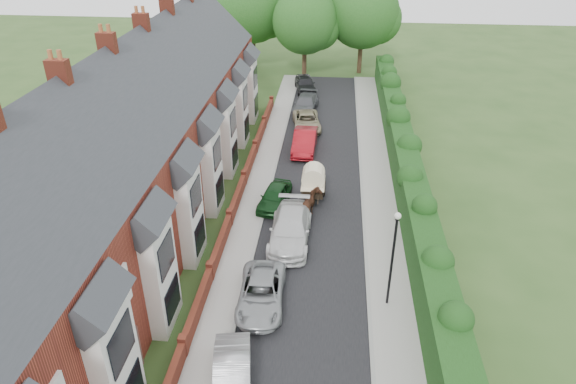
# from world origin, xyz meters

# --- Properties ---
(ground) EXTENTS (140.00, 140.00, 0.00)m
(ground) POSITION_xyz_m (0.00, 0.00, 0.00)
(ground) COLOR #2D4C1E
(ground) RESTS_ON ground
(road) EXTENTS (6.00, 58.00, 0.02)m
(road) POSITION_xyz_m (-0.50, 11.00, 0.01)
(road) COLOR black
(road) RESTS_ON ground
(pavement_hedge_side) EXTENTS (2.20, 58.00, 0.12)m
(pavement_hedge_side) POSITION_xyz_m (3.60, 11.00, 0.06)
(pavement_hedge_side) COLOR gray
(pavement_hedge_side) RESTS_ON ground
(pavement_house_side) EXTENTS (1.70, 58.00, 0.12)m
(pavement_house_side) POSITION_xyz_m (-4.35, 11.00, 0.06)
(pavement_house_side) COLOR gray
(pavement_house_side) RESTS_ON ground
(kerb_hedge_side) EXTENTS (0.18, 58.00, 0.13)m
(kerb_hedge_side) POSITION_xyz_m (2.55, 11.00, 0.07)
(kerb_hedge_side) COLOR gray
(kerb_hedge_side) RESTS_ON ground
(kerb_house_side) EXTENTS (0.18, 58.00, 0.13)m
(kerb_house_side) POSITION_xyz_m (-3.55, 11.00, 0.07)
(kerb_house_side) COLOR gray
(kerb_house_side) RESTS_ON ground
(hedge) EXTENTS (2.10, 58.00, 2.85)m
(hedge) POSITION_xyz_m (5.40, 11.00, 1.60)
(hedge) COLOR black
(hedge) RESTS_ON ground
(terrace_row) EXTENTS (9.05, 40.50, 11.50)m
(terrace_row) POSITION_xyz_m (-10.87, 9.98, 4.47)
(terrace_row) COLOR #9C3A27
(terrace_row) RESTS_ON ground
(garden_wall_row) EXTENTS (0.35, 40.35, 1.10)m
(garden_wall_row) POSITION_xyz_m (-5.35, 10.00, 0.46)
(garden_wall_row) COLOR maroon
(garden_wall_row) RESTS_ON ground
(lamppost) EXTENTS (0.32, 0.32, 5.16)m
(lamppost) POSITION_xyz_m (3.40, 4.00, 3.30)
(lamppost) COLOR black
(lamppost) RESTS_ON ground
(tree_far_left) EXTENTS (7.14, 6.80, 9.29)m
(tree_far_left) POSITION_xyz_m (-2.65, 40.08, 5.71)
(tree_far_left) COLOR #332316
(tree_far_left) RESTS_ON ground
(tree_far_right) EXTENTS (7.98, 7.60, 10.31)m
(tree_far_right) POSITION_xyz_m (3.39, 42.08, 6.31)
(tree_far_right) COLOR #332316
(tree_far_right) RESTS_ON ground
(tree_far_back) EXTENTS (8.40, 8.00, 10.82)m
(tree_far_back) POSITION_xyz_m (-8.59, 43.08, 6.62)
(tree_far_back) COLOR #332316
(tree_far_back) RESTS_ON ground
(car_silver_a) EXTENTS (2.11, 4.31, 1.36)m
(car_silver_a) POSITION_xyz_m (-3.00, -1.44, 0.68)
(car_silver_a) COLOR #B8B8BD
(car_silver_a) RESTS_ON ground
(car_silver_b) EXTENTS (2.32, 4.68, 1.28)m
(car_silver_b) POSITION_xyz_m (-2.56, 3.52, 0.64)
(car_silver_b) COLOR #999DA0
(car_silver_b) RESTS_ON ground
(car_white) EXTENTS (2.25, 5.45, 1.58)m
(car_white) POSITION_xyz_m (-1.67, 8.84, 0.79)
(car_white) COLOR silver
(car_white) RESTS_ON ground
(car_green) EXTENTS (2.20, 4.03, 1.30)m
(car_green) POSITION_xyz_m (-3.00, 12.60, 0.65)
(car_green) COLOR #0F3514
(car_green) RESTS_ON ground
(car_red) EXTENTS (1.76, 4.81, 1.57)m
(car_red) POSITION_xyz_m (-1.67, 20.90, 0.79)
(car_red) COLOR #A0111A
(car_red) RESTS_ON ground
(car_beige) EXTENTS (2.80, 4.93, 1.30)m
(car_beige) POSITION_xyz_m (-1.79, 25.35, 0.65)
(car_beige) COLOR tan
(car_beige) RESTS_ON ground
(car_grey) EXTENTS (2.38, 4.99, 1.40)m
(car_grey) POSITION_xyz_m (-2.16, 29.40, 0.70)
(car_grey) COLOR #515358
(car_grey) RESTS_ON ground
(car_black) EXTENTS (2.64, 4.79, 1.54)m
(car_black) POSITION_xyz_m (-2.58, 35.10, 0.77)
(car_black) COLOR black
(car_black) RESTS_ON ground
(horse) EXTENTS (1.28, 2.19, 1.74)m
(horse) POSITION_xyz_m (-0.64, 11.34, 0.87)
(horse) COLOR #522F1E
(horse) RESTS_ON ground
(horse_cart) EXTENTS (1.52, 3.37, 2.43)m
(horse_cart) POSITION_xyz_m (-0.64, 13.57, 1.39)
(horse_cart) COLOR black
(horse_cart) RESTS_ON ground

